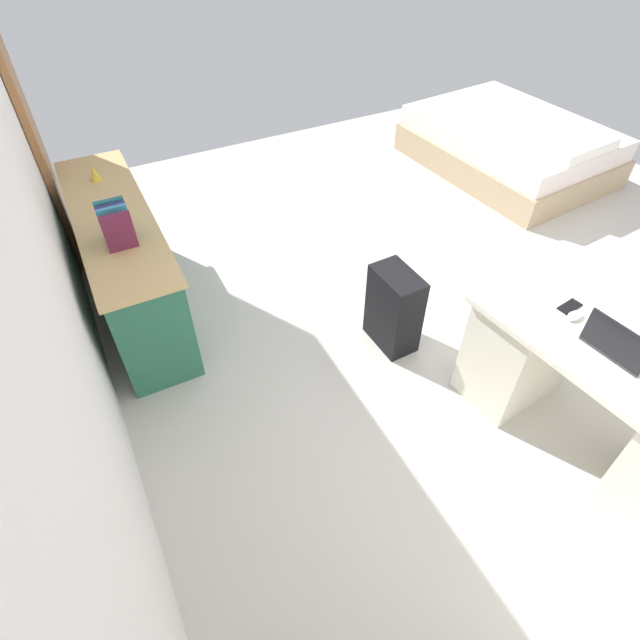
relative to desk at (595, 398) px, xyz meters
The scene contains 12 objects.
ground_plane 1.55m from the desk, ahead, with size 6.09×6.09×0.00m, color beige.
wall_back 2.93m from the desk, 57.70° to the left, with size 4.90×0.10×2.69m, color white.
door_wooden 4.12m from the desk, 33.82° to the left, with size 0.88×0.05×2.04m, color #936038.
desk is the anchor object (origin of this frame).
credenza 3.05m from the desk, 40.05° to the left, with size 1.80×0.48×0.79m.
bed 3.34m from the desk, 35.27° to the right, with size 2.01×1.55×0.58m.
suitcase_black 1.27m from the desk, 23.15° to the left, with size 0.36×0.22×0.58m, color black.
laptop 0.41m from the desk, 61.28° to the left, with size 0.33×0.26×0.21m.
computer_mouse 0.47m from the desk, ahead, with size 0.06×0.10×0.03m, color white.
cell_phone_by_mouse 0.51m from the desk, ahead, with size 0.07×0.14×0.01m, color black.
book_row 2.84m from the desk, 44.59° to the left, with size 0.20×0.17×0.24m.
figurine_small 3.47m from the desk, 34.82° to the left, with size 0.08×0.08×0.11m, color gold.
Camera 1 is at (-2.30, 2.27, 2.59)m, focal length 28.83 mm.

